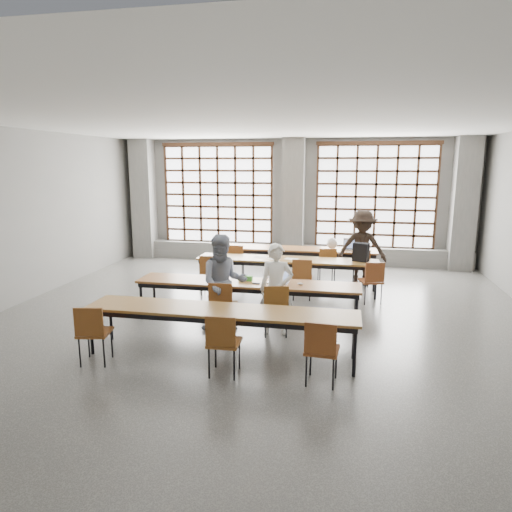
# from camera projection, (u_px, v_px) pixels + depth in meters

# --- Properties ---
(floor) EXTENTS (11.00, 11.00, 0.00)m
(floor) POSITION_uv_depth(u_px,v_px,m) (258.00, 323.00, 8.14)
(floor) COLOR #484846
(floor) RESTS_ON ground
(ceiling) EXTENTS (11.00, 11.00, 0.00)m
(ceiling) POSITION_uv_depth(u_px,v_px,m) (258.00, 120.00, 7.45)
(ceiling) COLOR silver
(ceiling) RESTS_ON floor
(wall_back) EXTENTS (10.00, 0.00, 10.00)m
(wall_back) POSITION_uv_depth(u_px,v_px,m) (294.00, 201.00, 13.08)
(wall_back) COLOR slate
(wall_back) RESTS_ON floor
(wall_front) EXTENTS (10.00, 0.00, 10.00)m
(wall_front) POSITION_uv_depth(u_px,v_px,m) (70.00, 359.00, 2.51)
(wall_front) COLOR slate
(wall_front) RESTS_ON floor
(wall_left) EXTENTS (0.00, 11.00, 11.00)m
(wall_left) POSITION_uv_depth(u_px,v_px,m) (3.00, 220.00, 8.74)
(wall_left) COLOR slate
(wall_left) RESTS_ON floor
(column_left) EXTENTS (0.60, 0.55, 3.50)m
(column_left) POSITION_uv_depth(u_px,v_px,m) (144.00, 199.00, 13.67)
(column_left) COLOR #5D5D5A
(column_left) RESTS_ON floor
(column_mid) EXTENTS (0.60, 0.55, 3.50)m
(column_mid) POSITION_uv_depth(u_px,v_px,m) (293.00, 202.00, 12.81)
(column_mid) COLOR #5D5D5A
(column_mid) RESTS_ON floor
(column_right) EXTENTS (0.60, 0.55, 3.50)m
(column_right) POSITION_uv_depth(u_px,v_px,m) (464.00, 204.00, 11.96)
(column_right) COLOR #5D5D5A
(column_right) RESTS_ON floor
(window_left) EXTENTS (3.32, 0.12, 3.00)m
(window_left) POSITION_uv_depth(u_px,v_px,m) (218.00, 195.00, 13.40)
(window_left) COLOR white
(window_left) RESTS_ON wall_back
(window_right) EXTENTS (3.32, 0.12, 3.00)m
(window_right) POSITION_uv_depth(u_px,v_px,m) (376.00, 197.00, 12.55)
(window_right) COLOR white
(window_right) RESTS_ON wall_back
(sill_ledge) EXTENTS (9.80, 0.35, 0.50)m
(sill_ledge) POSITION_uv_depth(u_px,v_px,m) (293.00, 253.00, 13.19)
(sill_ledge) COLOR #5D5D5A
(sill_ledge) RESTS_ON floor
(desk_row_a) EXTENTS (4.00, 0.70, 0.73)m
(desk_row_a) POSITION_uv_depth(u_px,v_px,m) (295.00, 251.00, 11.40)
(desk_row_a) COLOR brown
(desk_row_a) RESTS_ON floor
(desk_row_b) EXTENTS (4.00, 0.70, 0.73)m
(desk_row_b) POSITION_uv_depth(u_px,v_px,m) (287.00, 262.00, 10.12)
(desk_row_b) COLOR brown
(desk_row_b) RESTS_ON floor
(desk_row_c) EXTENTS (4.00, 0.70, 0.73)m
(desk_row_c) POSITION_uv_depth(u_px,v_px,m) (247.00, 285.00, 8.16)
(desk_row_c) COLOR brown
(desk_row_c) RESTS_ON floor
(desk_row_d) EXTENTS (4.00, 0.70, 0.73)m
(desk_row_d) POSITION_uv_depth(u_px,v_px,m) (221.00, 313.00, 6.64)
(desk_row_d) COLOR brown
(desk_row_d) RESTS_ON floor
(chair_back_left) EXTENTS (0.47, 0.47, 0.88)m
(chair_back_left) POSITION_uv_depth(u_px,v_px,m) (236.00, 258.00, 11.09)
(chair_back_left) COLOR brown
(chair_back_left) RESTS_ON floor
(chair_back_mid) EXTENTS (0.49, 0.49, 0.88)m
(chair_back_mid) POSITION_uv_depth(u_px,v_px,m) (327.00, 262.00, 10.67)
(chair_back_mid) COLOR brown
(chair_back_mid) RESTS_ON floor
(chair_back_right) EXTENTS (0.43, 0.44, 0.88)m
(chair_back_right) POSITION_uv_depth(u_px,v_px,m) (361.00, 264.00, 10.52)
(chair_back_right) COLOR brown
(chair_back_right) RESTS_ON floor
(chair_mid_left) EXTENTS (0.47, 0.47, 0.88)m
(chair_mid_left) POSITION_uv_depth(u_px,v_px,m) (210.00, 270.00, 9.85)
(chair_mid_left) COLOR brown
(chair_mid_left) RESTS_ON floor
(chair_mid_centre) EXTENTS (0.44, 0.45, 0.88)m
(chair_mid_centre) POSITION_uv_depth(u_px,v_px,m) (302.00, 275.00, 9.47)
(chair_mid_centre) COLOR brown
(chair_mid_centre) RESTS_ON floor
(chair_mid_right) EXTENTS (0.53, 0.53, 0.88)m
(chair_mid_right) POSITION_uv_depth(u_px,v_px,m) (372.00, 278.00, 9.20)
(chair_mid_right) COLOR brown
(chair_mid_right) RESTS_ON floor
(chair_front_left) EXTENTS (0.43, 0.44, 0.88)m
(chair_front_left) POSITION_uv_depth(u_px,v_px,m) (222.00, 301.00, 7.64)
(chair_front_left) COLOR brown
(chair_front_left) RESTS_ON floor
(chair_front_right) EXTENTS (0.49, 0.50, 0.88)m
(chair_front_right) POSITION_uv_depth(u_px,v_px,m) (276.00, 305.00, 7.46)
(chair_front_right) COLOR brown
(chair_front_right) RESTS_ON floor
(chair_near_left) EXTENTS (0.49, 0.49, 0.88)m
(chair_near_left) POSITION_uv_depth(u_px,v_px,m) (93.00, 329.00, 6.38)
(chair_near_left) COLOR brown
(chair_near_left) RESTS_ON floor
(chair_near_mid) EXTENTS (0.43, 0.44, 0.88)m
(chair_near_mid) POSITION_uv_depth(u_px,v_px,m) (223.00, 339.00, 6.02)
(chair_near_mid) COLOR brown
(chair_near_mid) RESTS_ON floor
(chair_near_right) EXTENTS (0.45, 0.46, 0.88)m
(chair_near_right) POSITION_uv_depth(u_px,v_px,m) (321.00, 346.00, 5.77)
(chair_near_right) COLOR brown
(chair_near_right) RESTS_ON floor
(student_male) EXTENTS (0.61, 0.44, 1.53)m
(student_male) POSITION_uv_depth(u_px,v_px,m) (276.00, 289.00, 7.54)
(student_male) COLOR white
(student_male) RESTS_ON floor
(student_female) EXTENTS (0.96, 0.85, 1.65)m
(student_female) POSITION_uv_depth(u_px,v_px,m) (224.00, 283.00, 7.70)
(student_female) COLOR navy
(student_female) RESTS_ON floor
(student_back) EXTENTS (1.19, 0.75, 1.76)m
(student_back) POSITION_uv_depth(u_px,v_px,m) (362.00, 248.00, 10.58)
(student_back) COLOR black
(student_back) RESTS_ON floor
(laptop_front) EXTENTS (0.38, 0.33, 0.26)m
(laptop_front) POSITION_uv_depth(u_px,v_px,m) (279.00, 278.00, 8.13)
(laptop_front) COLOR #A9AAAE
(laptop_front) RESTS_ON desk_row_c
(laptop_back) EXTENTS (0.36, 0.30, 0.26)m
(laptop_back) POSITION_uv_depth(u_px,v_px,m) (351.00, 247.00, 11.23)
(laptop_back) COLOR #BBBCC0
(laptop_back) RESTS_ON desk_row_a
(mouse) EXTENTS (0.10, 0.06, 0.04)m
(mouse) POSITION_uv_depth(u_px,v_px,m) (300.00, 284.00, 7.94)
(mouse) COLOR white
(mouse) RESTS_ON desk_row_c
(green_box) EXTENTS (0.26, 0.12, 0.09)m
(green_box) POSITION_uv_depth(u_px,v_px,m) (246.00, 278.00, 8.22)
(green_box) COLOR green
(green_box) RESTS_ON desk_row_c
(phone) EXTENTS (0.13, 0.06, 0.01)m
(phone) POSITION_uv_depth(u_px,v_px,m) (256.00, 283.00, 8.01)
(phone) COLOR black
(phone) RESTS_ON desk_row_c
(paper_sheet_a) EXTENTS (0.32, 0.24, 0.00)m
(paper_sheet_a) POSITION_uv_depth(u_px,v_px,m) (261.00, 257.00, 10.27)
(paper_sheet_a) COLOR white
(paper_sheet_a) RESTS_ON desk_row_b
(paper_sheet_b) EXTENTS (0.36, 0.33, 0.00)m
(paper_sheet_b) POSITION_uv_depth(u_px,v_px,m) (273.00, 259.00, 10.12)
(paper_sheet_b) COLOR white
(paper_sheet_b) RESTS_ON desk_row_b
(paper_sheet_c) EXTENTS (0.34, 0.28, 0.00)m
(paper_sheet_c) POSITION_uv_depth(u_px,v_px,m) (291.00, 259.00, 10.09)
(paper_sheet_c) COLOR white
(paper_sheet_c) RESTS_ON desk_row_b
(backpack) EXTENTS (0.37, 0.30, 0.40)m
(backpack) POSITION_uv_depth(u_px,v_px,m) (361.00, 252.00, 9.82)
(backpack) COLOR black
(backpack) RESTS_ON desk_row_b
(plastic_bag) EXTENTS (0.28, 0.23, 0.29)m
(plastic_bag) POSITION_uv_depth(u_px,v_px,m) (332.00, 243.00, 11.24)
(plastic_bag) COLOR silver
(plastic_bag) RESTS_ON desk_row_a
(red_pouch) EXTENTS (0.21, 0.10, 0.06)m
(red_pouch) POSITION_uv_depth(u_px,v_px,m) (95.00, 329.00, 6.46)
(red_pouch) COLOR #B41627
(red_pouch) RESTS_ON chair_near_left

